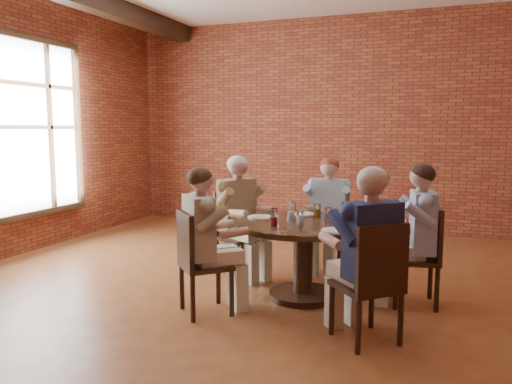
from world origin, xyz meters
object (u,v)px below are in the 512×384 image
(chair_c, at_px, (235,230))
(diner_d, at_px, (206,241))
(chair_a, at_px, (424,252))
(diner_a, at_px, (415,236))
(chair_b, at_px, (329,226))
(chair_e, at_px, (373,279))
(chair_d, at_px, (197,259))
(diner_b, at_px, (328,215))
(dining_table, at_px, (303,244))
(diner_c, at_px, (240,217))
(diner_e, at_px, (367,255))
(smartphone, at_px, (350,228))

(chair_c, xyz_separation_m, diner_d, (0.22, -1.18, 0.14))
(chair_a, xyz_separation_m, diner_a, (-0.08, -0.01, 0.15))
(chair_b, height_order, chair_e, chair_e)
(chair_c, bearing_deg, chair_d, -144.01)
(chair_b, distance_m, chair_c, 1.11)
(diner_b, bearing_deg, dining_table, -90.00)
(chair_b, xyz_separation_m, diner_b, (-0.00, -0.08, 0.15))
(diner_a, xyz_separation_m, chair_c, (-1.94, 0.32, -0.15))
(diner_c, height_order, diner_e, diner_e)
(dining_table, relative_size, diner_b, 1.00)
(diner_c, distance_m, diner_e, 1.99)
(chair_a, distance_m, diner_a, 0.17)
(chair_a, xyz_separation_m, chair_b, (-1.08, 0.91, -0.00))
(diner_d, relative_size, chair_e, 1.37)
(dining_table, bearing_deg, chair_b, 89.41)
(dining_table, distance_m, chair_c, 1.05)
(dining_table, xyz_separation_m, diner_e, (0.71, -0.78, 0.15))
(chair_c, height_order, smartphone, chair_c)
(dining_table, xyz_separation_m, chair_a, (1.10, 0.20, -0.03))
(chair_d, height_order, smartphone, chair_d)
(diner_b, bearing_deg, diner_a, -39.43)
(dining_table, relative_size, diner_c, 0.97)
(chair_d, bearing_deg, diner_e, -135.62)
(diner_a, bearing_deg, chair_a, 90.00)
(diner_a, relative_size, chair_c, 1.40)
(diner_c, bearing_deg, chair_d, -147.33)
(dining_table, distance_m, diner_b, 1.04)
(chair_e, height_order, diner_e, diner_e)
(chair_c, xyz_separation_m, diner_c, (0.08, -0.04, 0.16))
(chair_d, relative_size, chair_e, 0.97)
(dining_table, height_order, chair_a, chair_a)
(diner_b, bearing_deg, diner_c, -145.84)
(dining_table, bearing_deg, chair_a, 10.49)
(chair_b, relative_size, diner_d, 0.71)
(chair_a, bearing_deg, chair_c, -109.00)
(dining_table, xyz_separation_m, smartphone, (0.47, -0.18, 0.23))
(chair_b, height_order, chair_d, same)
(diner_c, bearing_deg, chair_b, -24.13)
(diner_a, bearing_deg, diner_b, -140.51)
(chair_b, distance_m, diner_c, 1.09)
(dining_table, relative_size, chair_d, 1.41)
(chair_a, distance_m, diner_b, 1.37)
(dining_table, xyz_separation_m, diner_d, (-0.70, -0.68, 0.12))
(diner_e, bearing_deg, chair_d, -43.96)
(chair_a, distance_m, diner_d, 2.01)
(diner_b, height_order, chair_d, diner_b)
(chair_a, bearing_deg, diner_e, -32.03)
(chair_c, distance_m, diner_e, 2.08)
(chair_c, relative_size, chair_e, 0.99)
(diner_b, bearing_deg, diner_d, -112.09)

